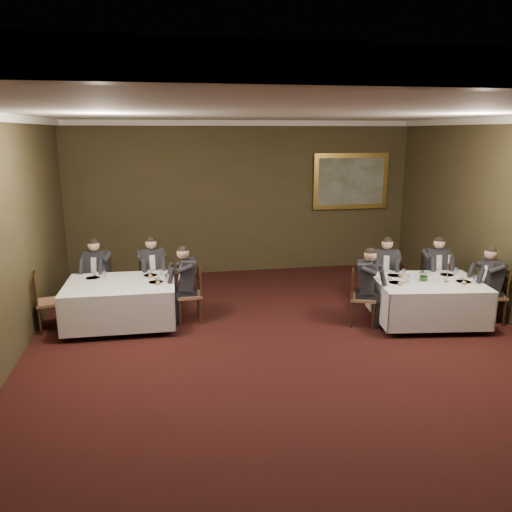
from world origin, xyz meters
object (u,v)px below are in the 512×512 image
object	(u,v)px
chair_main_backright	(433,291)
diner_sec_backright	(152,280)
chair_main_endleft	(362,309)
chair_sec_endleft	(50,313)
chair_main_backleft	(383,292)
table_second	(121,300)
diner_main_backleft	(384,280)
diner_main_endleft	(363,296)
chair_sec_endright	(190,306)
painting	(351,181)
chair_main_endright	(490,307)
diner_main_backright	(434,280)
diner_main_endright	(491,294)
diner_sec_backleft	(98,282)
centerpiece	(424,274)
chair_sec_backright	(153,291)
table_main	(427,299)
chair_sec_backleft	(99,294)
diner_sec_endright	(189,293)
candlestick	(448,272)

from	to	relation	value
chair_main_backright	diner_sec_backright	bearing A→B (deg)	-4.11
chair_main_endleft	chair_sec_endleft	world-z (taller)	same
chair_main_backleft	chair_main_backright	distance (m)	0.96
table_second	chair_sec_endleft	xyz separation A→B (m)	(-1.17, 0.01, -0.17)
diner_main_backleft	diner_main_endleft	xyz separation A→B (m)	(-0.76, -0.81, 0.00)
chair_sec_endright	painting	bearing A→B (deg)	-55.39
chair_main_endright	diner_main_backright	bearing A→B (deg)	37.47
diner_main_endleft	diner_main_endright	bearing A→B (deg)	103.64
chair_main_backright	diner_main_backright	xyz separation A→B (m)	(-0.00, -0.01, 0.23)
diner_main_endright	diner_sec_backleft	world-z (taller)	same
chair_sec_endright	centerpiece	xyz separation A→B (m)	(3.96, -0.81, 0.60)
diner_main_backleft	chair_sec_endleft	xyz separation A→B (m)	(-6.01, -0.09, -0.23)
chair_main_backleft	chair_sec_backright	xyz separation A→B (m)	(-4.34, 0.82, 0.00)
table_second	diner_sec_backright	world-z (taller)	diner_sec_backright
diner_sec_backright	chair_sec_endleft	world-z (taller)	diner_sec_backright
chair_sec_endright	chair_sec_endleft	bearing A→B (deg)	86.89
chair_sec_endleft	diner_sec_backright	bearing A→B (deg)	105.67
table_main	chair_main_endright	bearing A→B (deg)	-7.66
chair_main_backright	diner_sec_backright	distance (m)	5.38
table_main	diner_sec_backright	xyz separation A→B (m)	(-4.69, 1.79, 0.06)
table_second	chair_sec_backright	size ratio (longest dim) A/B	1.86
chair_main_endleft	painting	xyz separation A→B (m)	(1.12, 3.72, 1.82)
chair_sec_backleft	diner_sec_backleft	world-z (taller)	diner_sec_backleft
chair_sec_backleft	chair_sec_endright	distance (m)	1.91
chair_main_backleft	diner_sec_backright	world-z (taller)	diner_sec_backright
chair_main_backright	centerpiece	world-z (taller)	centerpiece
table_second	diner_main_endleft	bearing A→B (deg)	-9.83
diner_main_backright	chair_main_endleft	xyz separation A→B (m)	(-1.72, -0.68, -0.23)
table_second	table_main	bearing A→B (deg)	-9.36
chair_main_endleft	chair_sec_endleft	size ratio (longest dim) A/B	1.00
table_second	diner_main_endright	distance (m)	6.39
diner_main_endleft	chair_main_endleft	bearing A→B (deg)	-90.00
table_main	diner_sec_endright	xyz separation A→B (m)	(-4.04, 0.84, 0.06)
chair_main_backleft	chair_main_backright	bearing A→B (deg)	-169.14
diner_main_backright	diner_main_endleft	distance (m)	1.84
painting	chair_sec_endright	bearing A→B (deg)	-143.03
chair_main_endright	chair_main_backright	bearing A→B (deg)	37.14
chair_main_backright	diner_main_endleft	xyz separation A→B (m)	(-1.71, -0.70, 0.23)
diner_sec_backright	chair_sec_endright	world-z (taller)	diner_sec_backright
chair_main_backright	chair_sec_backleft	world-z (taller)	same
candlestick	diner_sec_backleft	bearing A→B (deg)	162.37
diner_main_endleft	diner_main_backleft	bearing A→B (deg)	158.42
table_second	centerpiece	world-z (taller)	centerpiece
table_second	diner_main_endright	bearing A→B (deg)	-9.06
chair_sec_endright	candlestick	world-z (taller)	candlestick
chair_sec_backleft	chair_sec_endleft	distance (m)	1.16
diner_main_endright	diner_sec_endright	size ratio (longest dim) A/B	1.00
diner_main_endright	chair_sec_endleft	distance (m)	7.55
table_main	diner_main_endleft	world-z (taller)	diner_main_endleft
centerpiece	chair_sec_backright	bearing A→B (deg)	159.07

